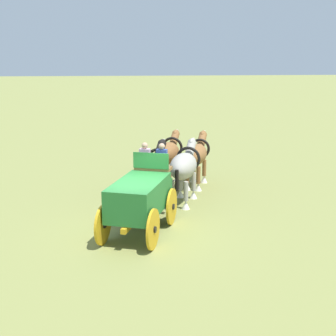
# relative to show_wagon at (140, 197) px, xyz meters

# --- Properties ---
(ground_plane) EXTENTS (220.00, 220.00, 0.00)m
(ground_plane) POSITION_rel_show_wagon_xyz_m (-0.16, 0.06, -1.22)
(ground_plane) COLOR olive
(show_wagon) EXTENTS (5.82, 2.83, 2.73)m
(show_wagon) POSITION_rel_show_wagon_xyz_m (0.00, 0.00, 0.00)
(show_wagon) COLOR #236B2D
(show_wagon) RESTS_ON ground
(draft_horse_rear_near) EXTENTS (3.06, 1.57, 2.22)m
(draft_horse_rear_near) POSITION_rel_show_wagon_xyz_m (3.65, -0.62, 0.13)
(draft_horse_rear_near) COLOR black
(draft_horse_rear_near) RESTS_ON ground
(draft_horse_rear_off) EXTENTS (3.05, 1.63, 2.32)m
(draft_horse_rear_off) POSITION_rel_show_wagon_xyz_m (3.19, -1.84, 0.22)
(draft_horse_rear_off) COLOR #9E998E
(draft_horse_rear_off) RESTS_ON ground
(draft_horse_lead_near) EXTENTS (2.94, 1.58, 2.25)m
(draft_horse_lead_near) POSITION_rel_show_wagon_xyz_m (6.08, -1.50, 0.15)
(draft_horse_lead_near) COLOR brown
(draft_horse_lead_near) RESTS_ON ground
(draft_horse_lead_off) EXTENTS (2.96, 1.53, 2.25)m
(draft_horse_lead_off) POSITION_rel_show_wagon_xyz_m (5.66, -2.73, 0.16)
(draft_horse_lead_off) COLOR brown
(draft_horse_lead_off) RESTS_ON ground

